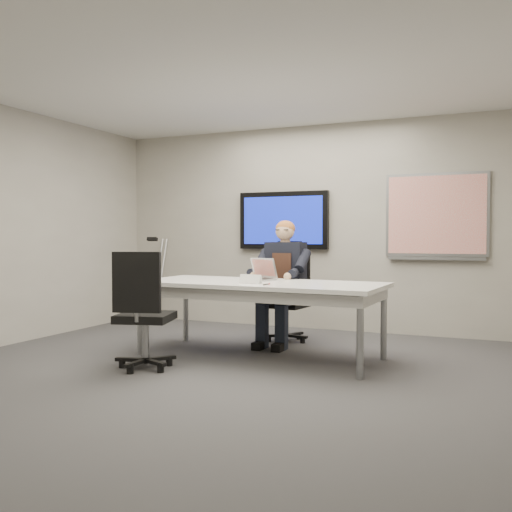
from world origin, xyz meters
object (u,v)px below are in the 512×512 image
at_px(office_chair_near, 144,333).
at_px(laptop, 261,274).
at_px(conference_table, 259,290).
at_px(office_chair_far, 288,315).
at_px(seated_person, 280,295).

bearing_deg(office_chair_near, laptop, -135.10).
bearing_deg(conference_table, office_chair_near, -127.55).
distance_m(office_chair_far, laptop, 0.91).
bearing_deg(office_chair_near, seated_person, -129.22).
height_order(conference_table, laptop, laptop).
xyz_separation_m(conference_table, seated_person, (-0.05, 0.74, -0.11)).
bearing_deg(office_chair_near, conference_table, -145.31).
distance_m(conference_table, office_chair_near, 1.29).
bearing_deg(seated_person, laptop, -93.94).
relative_size(office_chair_near, seated_person, 0.77).
relative_size(office_chair_near, laptop, 2.81).
relative_size(office_chair_far, office_chair_near, 0.91).
bearing_deg(office_chair_near, office_chair_far, -126.44).
height_order(office_chair_far, seated_person, seated_person).
xyz_separation_m(seated_person, laptop, (-0.05, -0.47, 0.27)).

